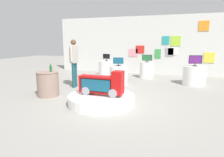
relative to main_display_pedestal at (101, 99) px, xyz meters
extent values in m
plane|color=gray|center=(0.35, 0.35, -0.13)|extent=(30.00, 30.00, 0.00)
cube|color=silver|center=(0.35, 5.67, 1.38)|extent=(10.16, 0.10, 3.03)
cube|color=red|center=(0.00, 5.61, 1.16)|extent=(0.45, 0.02, 0.41)
cube|color=gray|center=(1.53, 5.61, 1.05)|extent=(0.40, 0.02, 0.42)
cube|color=orange|center=(3.04, 5.61, 2.32)|extent=(0.47, 0.02, 0.47)
cube|color=pink|center=(-0.36, 5.61, 0.99)|extent=(0.48, 0.02, 0.42)
cube|color=yellow|center=(3.39, 5.61, 0.82)|extent=(0.48, 0.02, 0.50)
cube|color=teal|center=(1.31, 5.61, 1.64)|extent=(0.36, 0.02, 0.43)
cube|color=#9ECC33|center=(1.80, 5.61, 1.61)|extent=(0.48, 0.02, 0.50)
cube|color=white|center=(1.70, 5.61, 1.10)|extent=(0.49, 0.02, 0.40)
cube|color=green|center=(0.94, 5.61, 0.95)|extent=(0.31, 0.02, 0.48)
cylinder|color=white|center=(0.00, 0.00, 0.00)|extent=(1.84, 1.84, 0.26)
cylinder|color=gray|center=(-0.39, 0.01, 0.25)|extent=(0.25, 0.38, 0.24)
cylinder|color=gray|center=(0.39, -0.01, 0.25)|extent=(0.25, 0.38, 0.24)
cube|color=#B70F0F|center=(0.00, 0.00, 0.43)|extent=(1.24, 0.35, 0.46)
cube|color=#B70F0F|center=(0.48, -0.01, 0.74)|extent=(0.28, 0.34, 0.16)
cube|color=black|center=(-0.10, -0.17, 0.43)|extent=(0.88, 0.03, 0.35)
cube|color=navy|center=(-0.10, -0.17, 0.43)|extent=(0.84, 0.04, 0.31)
cube|color=#B2B2B7|center=(0.00, 0.00, 0.69)|extent=(0.98, 0.05, 0.02)
cylinder|color=white|center=(2.61, 3.46, 0.25)|extent=(0.89, 0.89, 0.76)
cylinder|color=black|center=(2.61, 3.46, 0.64)|extent=(0.20, 0.20, 0.02)
cylinder|color=black|center=(2.61, 3.46, 0.69)|extent=(0.04, 0.04, 0.08)
cube|color=black|center=(2.61, 3.46, 0.89)|extent=(0.50, 0.17, 0.33)
cube|color=#561E6B|center=(2.60, 3.44, 0.89)|extent=(0.45, 0.14, 0.29)
cylinder|color=white|center=(-1.42, 4.29, 0.25)|extent=(0.77, 0.77, 0.76)
cylinder|color=black|center=(-1.42, 4.29, 0.64)|extent=(0.18, 0.18, 0.02)
cylinder|color=black|center=(-1.42, 4.29, 0.69)|extent=(0.04, 0.04, 0.08)
cube|color=silver|center=(-1.42, 4.29, 0.86)|extent=(0.39, 0.04, 0.26)
cube|color=black|center=(-1.42, 4.27, 0.86)|extent=(0.36, 0.02, 0.23)
cylinder|color=white|center=(0.58, 4.38, 0.25)|extent=(0.66, 0.66, 0.76)
cylinder|color=black|center=(0.58, 4.38, 0.64)|extent=(0.20, 0.20, 0.02)
cylinder|color=black|center=(0.58, 4.38, 0.67)|extent=(0.04, 0.04, 0.05)
cube|color=black|center=(0.58, 4.38, 0.84)|extent=(0.47, 0.10, 0.27)
cube|color=#1E5B2D|center=(0.57, 4.36, 0.84)|extent=(0.43, 0.07, 0.25)
cylinder|color=white|center=(-0.28, 2.57, 0.25)|extent=(0.73, 0.73, 0.76)
cylinder|color=black|center=(-0.28, 2.57, 0.64)|extent=(0.23, 0.23, 0.02)
cylinder|color=black|center=(-0.28, 2.57, 0.68)|extent=(0.04, 0.04, 0.06)
cube|color=silver|center=(-0.28, 2.57, 0.84)|extent=(0.46, 0.10, 0.28)
cube|color=navy|center=(-0.28, 2.54, 0.84)|extent=(0.42, 0.07, 0.25)
cylinder|color=gray|center=(-1.93, 0.25, 0.26)|extent=(0.68, 0.68, 0.78)
cylinder|color=gray|center=(-1.93, 0.25, 0.64)|extent=(0.70, 0.70, 0.02)
cylinder|color=#195926|center=(-1.85, 0.33, 0.74)|extent=(0.07, 0.07, 0.19)
cylinder|color=#195926|center=(-1.85, 0.33, 0.86)|extent=(0.03, 0.03, 0.07)
cylinder|color=#194751|center=(-1.74, 1.70, 0.34)|extent=(0.12, 0.12, 0.93)
cylinder|color=#194751|center=(-1.72, 1.50, 0.34)|extent=(0.12, 0.12, 0.93)
cube|color=#B2ADA3|center=(-1.73, 1.60, 1.12)|extent=(0.24, 0.40, 0.63)
sphere|color=brown|center=(-1.73, 1.60, 1.56)|extent=(0.20, 0.20, 0.20)
cylinder|color=#B2ADA3|center=(-1.76, 1.84, 1.15)|extent=(0.08, 0.08, 0.56)
cylinder|color=#B2ADA3|center=(-1.70, 1.36, 1.15)|extent=(0.08, 0.08, 0.56)
camera|label=1|loc=(1.94, -4.85, 1.59)|focal=31.24mm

